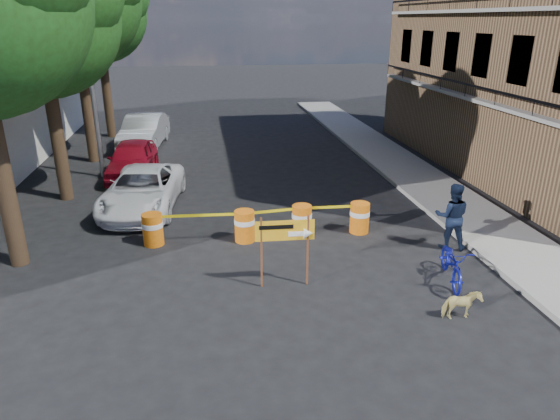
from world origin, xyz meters
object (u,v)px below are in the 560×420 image
object	(u,v)px
sedan_silver	(144,131)
dog	(461,305)
suv_white	(143,190)
sedan_red	(132,159)
barrel_far_right	(360,217)
bicycle	(454,246)
barrel_mid_right	(302,220)
barrel_mid_left	(245,225)
detour_sign	(292,236)
barrel_far_left	(153,229)
pedestrian	(452,216)

from	to	relation	value
sedan_silver	dog	bearing A→B (deg)	-57.37
suv_white	sedan_red	distance (m)	3.87
barrel_far_right	bicycle	size ratio (longest dim) A/B	0.48
barrel_far_right	barrel_mid_right	bearing A→B (deg)	177.61
barrel_mid_left	detour_sign	xyz separation A→B (m)	(0.86, -2.69, 0.80)
barrel_far_left	bicycle	distance (m)	7.87
barrel_mid_right	sedan_silver	xyz separation A→B (m)	(-5.49, 11.62, 0.31)
detour_sign	dog	world-z (taller)	detour_sign
detour_sign	barrel_far_right	bearing A→B (deg)	50.52
barrel_far_left	barrel_mid_right	world-z (taller)	same
detour_sign	suv_white	world-z (taller)	detour_sign
detour_sign	pedestrian	size ratio (longest dim) A/B	0.95
bicycle	suv_white	distance (m)	9.87
bicycle	barrel_mid_left	bearing A→B (deg)	160.39
pedestrian	barrel_far_left	bearing A→B (deg)	9.58
barrel_mid_left	barrel_mid_right	size ratio (longest dim) A/B	1.00
barrel_far_right	pedestrian	size ratio (longest dim) A/B	0.49
barrel_mid_right	suv_white	xyz separation A→B (m)	(-4.73, 2.90, 0.19)
sedan_silver	barrel_far_left	bearing A→B (deg)	-76.75
barrel_mid_right	dog	distance (m)	5.37
sedan_red	detour_sign	bearing A→B (deg)	-61.25
bicycle	detour_sign	bearing A→B (deg)	-172.03
detour_sign	dog	xyz separation A→B (m)	(3.23, -1.93, -0.95)
dog	sedan_red	xyz separation A→B (m)	(-7.92, 11.49, 0.38)
barrel_mid_right	pedestrian	xyz separation A→B (m)	(3.81, -1.48, 0.45)
suv_white	bicycle	bearing A→B (deg)	-31.87
barrel_far_left	pedestrian	size ratio (longest dim) A/B	0.49
detour_sign	pedestrian	bearing A→B (deg)	19.15
barrel_mid_left	barrel_far_left	bearing A→B (deg)	176.59
bicycle	barrel_far_left	bearing A→B (deg)	169.72
barrel_mid_left	sedan_red	bearing A→B (deg)	119.10
dog	sedan_red	size ratio (longest dim) A/B	0.18
sedan_red	sedan_silver	world-z (taller)	sedan_silver
barrel_mid_right	barrel_far_right	world-z (taller)	same
pedestrian	sedan_red	world-z (taller)	pedestrian
bicycle	sedan_red	distance (m)	13.07
barrel_mid_left	dog	size ratio (longest dim) A/B	1.17
sedan_red	sedan_silver	bearing A→B (deg)	92.63
barrel_mid_right	barrel_far_right	xyz separation A→B (m)	(1.70, -0.07, 0.00)
sedan_red	sedan_silver	xyz separation A→B (m)	(0.00, 4.92, 0.08)
barrel_far_left	sedan_red	xyz separation A→B (m)	(-1.30, 6.72, 0.24)
pedestrian	sedan_silver	distance (m)	16.06
bicycle	sedan_silver	xyz separation A→B (m)	(-8.46, 14.88, -0.15)
barrel_far_right	sedan_red	xyz separation A→B (m)	(-7.20, 6.77, 0.24)
pedestrian	barrel_mid_left	bearing A→B (deg)	6.49
barrel_mid_left	bicycle	size ratio (longest dim) A/B	0.48
bicycle	sedan_red	xyz separation A→B (m)	(-8.46, 9.96, -0.22)
bicycle	suv_white	world-z (taller)	bicycle
sedan_red	barrel_far_left	bearing A→B (deg)	-76.40
suv_white	sedan_silver	xyz separation A→B (m)	(-0.76, 8.72, 0.12)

